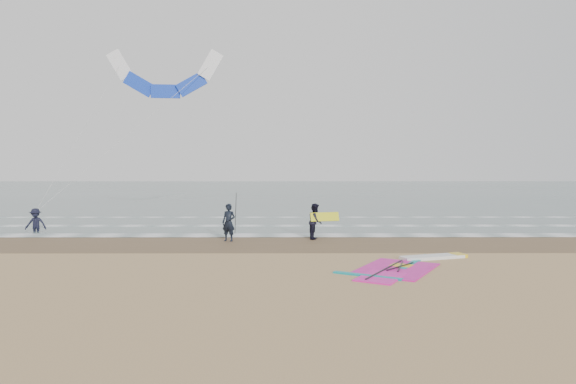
{
  "coord_description": "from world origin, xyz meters",
  "views": [
    {
      "loc": [
        -0.15,
        -15.35,
        3.27
      ],
      "look_at": [
        -0.07,
        5.0,
        2.2
      ],
      "focal_mm": 32.0,
      "sensor_mm": 36.0,
      "label": 1
    }
  ],
  "objects_px": {
    "windsurf_rig": "(408,265)",
    "person_standing": "(229,223)",
    "person_wading": "(35,217)",
    "surf_kite": "(165,78)",
    "person_walking": "(315,221)"
  },
  "relations": [
    {
      "from": "surf_kite",
      "to": "person_standing",
      "type": "bearing_deg",
      "value": -60.15
    },
    {
      "from": "windsurf_rig",
      "to": "person_walking",
      "type": "relative_size",
      "value": 3.16
    },
    {
      "from": "windsurf_rig",
      "to": "surf_kite",
      "type": "distance_m",
      "value": 19.04
    },
    {
      "from": "person_wading",
      "to": "surf_kite",
      "type": "relative_size",
      "value": 0.17
    },
    {
      "from": "surf_kite",
      "to": "person_wading",
      "type": "bearing_deg",
      "value": -137.77
    },
    {
      "from": "windsurf_rig",
      "to": "person_standing",
      "type": "bearing_deg",
      "value": 139.34
    },
    {
      "from": "person_standing",
      "to": "windsurf_rig",
      "type": "bearing_deg",
      "value": -20.56
    },
    {
      "from": "windsurf_rig",
      "to": "person_standing",
      "type": "distance_m",
      "value": 8.47
    },
    {
      "from": "person_wading",
      "to": "surf_kite",
      "type": "height_order",
      "value": "surf_kite"
    },
    {
      "from": "person_wading",
      "to": "surf_kite",
      "type": "xyz_separation_m",
      "value": [
        5.26,
        4.78,
        7.47
      ]
    },
    {
      "from": "person_standing",
      "to": "surf_kite",
      "type": "relative_size",
      "value": 0.18
    },
    {
      "from": "person_standing",
      "to": "surf_kite",
      "type": "bearing_deg",
      "value": 139.95
    },
    {
      "from": "person_standing",
      "to": "person_wading",
      "type": "relative_size",
      "value": 1.07
    },
    {
      "from": "person_walking",
      "to": "surf_kite",
      "type": "distance_m",
      "value": 13.23
    },
    {
      "from": "person_standing",
      "to": "person_walking",
      "type": "bearing_deg",
      "value": 29.41
    }
  ]
}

